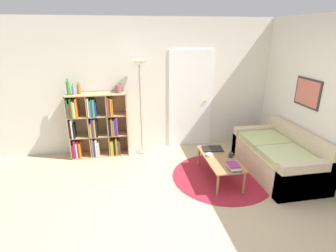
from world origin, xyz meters
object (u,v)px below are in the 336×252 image
at_px(bookshelf, 97,126).
at_px(bowl, 210,155).
at_px(floor_lamp, 140,80).
at_px(bottle_middle, 74,90).
at_px(laptop, 213,149).
at_px(couch, 280,157).
at_px(vase_on_shelf, 118,89).
at_px(bottle_left, 68,88).
at_px(coffee_table, 220,160).
at_px(cup, 231,155).
at_px(bottle_right, 79,89).

bearing_deg(bookshelf, bowl, -32.45).
height_order(bookshelf, floor_lamp, floor_lamp).
bearing_deg(bottle_middle, laptop, -21.62).
distance_m(couch, vase_on_shelf, 3.15).
height_order(laptop, bottle_left, bottle_left).
height_order(bookshelf, bowl, bookshelf).
xyz_separation_m(couch, bottle_middle, (-3.49, 1.27, 1.05)).
height_order(floor_lamp, coffee_table, floor_lamp).
height_order(bookshelf, vase_on_shelf, vase_on_shelf).
distance_m(laptop, bottle_left, 2.82).
relative_size(bowl, cup, 1.40).
bearing_deg(coffee_table, bottle_left, 152.85).
distance_m(floor_lamp, bottle_left, 1.30).
bearing_deg(bowl, bookshelf, 147.55).
distance_m(couch, cup, 0.93).
bearing_deg(couch, bottle_middle, 160.00).
bearing_deg(cup, couch, 1.03).
relative_size(couch, bowl, 14.95).
distance_m(bottle_left, bottle_middle, 0.10).
height_order(floor_lamp, bottle_right, floor_lamp).
distance_m(coffee_table, laptop, 0.33).
distance_m(bottle_middle, vase_on_shelf, 0.80).
bearing_deg(bottle_middle, vase_on_shelf, 1.16).
xyz_separation_m(bottle_left, vase_on_shelf, (0.89, 0.01, -0.05)).
relative_size(floor_lamp, bottle_left, 6.25).
bearing_deg(bottle_left, vase_on_shelf, 0.70).
bearing_deg(cup, bottle_middle, 153.40).
xyz_separation_m(bookshelf, bottle_left, (-0.43, -0.01, 0.77)).
height_order(couch, bowl, couch).
bearing_deg(bookshelf, bottle_right, 175.79).
height_order(coffee_table, bottle_right, bottle_right).
height_order(bottle_middle, vase_on_shelf, bottle_middle).
distance_m(floor_lamp, cup, 2.15).
bearing_deg(bottle_left, cup, -25.90).
xyz_separation_m(bowl, bottle_middle, (-2.24, 1.19, 0.93)).
distance_m(coffee_table, bowl, 0.19).
xyz_separation_m(couch, bottle_left, (-3.58, 1.28, 1.08)).
bearing_deg(bottle_middle, bowl, -28.00).
bearing_deg(bookshelf, cup, -30.30).
bearing_deg(bowl, laptop, 60.45).
bearing_deg(floor_lamp, bookshelf, 178.97).
bearing_deg(bottle_left, bowl, -27.17).
bearing_deg(laptop, vase_on_shelf, 148.68).
bearing_deg(bottle_left, laptop, -21.00).
bearing_deg(bottle_middle, couch, -20.00).
xyz_separation_m(coffee_table, laptop, (-0.02, 0.33, 0.05)).
xyz_separation_m(couch, bottle_right, (-3.40, 1.31, 1.05)).
xyz_separation_m(laptop, bottle_middle, (-2.38, 0.94, 0.94)).
relative_size(coffee_table, vase_on_shelf, 7.16).
xyz_separation_m(cup, vase_on_shelf, (-1.77, 1.30, 0.90)).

